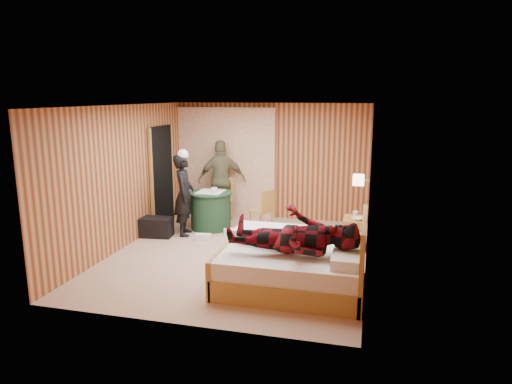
% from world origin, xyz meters
% --- Properties ---
extents(floor, '(4.20, 5.00, 0.01)m').
position_xyz_m(floor, '(0.00, 0.00, 0.00)').
color(floor, tan).
rests_on(floor, ground).
extents(ceiling, '(4.20, 5.00, 0.01)m').
position_xyz_m(ceiling, '(0.00, 0.00, 2.50)').
color(ceiling, silver).
rests_on(ceiling, wall_back).
extents(wall_back, '(4.20, 0.02, 2.50)m').
position_xyz_m(wall_back, '(0.00, 2.50, 1.25)').
color(wall_back, '#C6804C').
rests_on(wall_back, floor).
extents(wall_left, '(0.02, 5.00, 2.50)m').
position_xyz_m(wall_left, '(-2.10, 0.00, 1.25)').
color(wall_left, '#C6804C').
rests_on(wall_left, floor).
extents(wall_right, '(0.02, 5.00, 2.50)m').
position_xyz_m(wall_right, '(2.10, 0.00, 1.25)').
color(wall_right, '#C6804C').
rests_on(wall_right, floor).
extents(curtain, '(2.20, 0.08, 2.40)m').
position_xyz_m(curtain, '(-1.00, 2.43, 1.20)').
color(curtain, white).
rests_on(curtain, floor).
extents(doorway, '(0.06, 0.90, 2.05)m').
position_xyz_m(doorway, '(-2.06, 1.40, 1.02)').
color(doorway, black).
rests_on(doorway, floor).
extents(wall_lamp, '(0.26, 0.24, 0.16)m').
position_xyz_m(wall_lamp, '(1.92, 0.45, 1.30)').
color(wall_lamp, gold).
rests_on(wall_lamp, wall_right).
extents(bed, '(2.00, 1.56, 1.07)m').
position_xyz_m(bed, '(1.13, -1.07, 0.31)').
color(bed, tan).
rests_on(bed, floor).
extents(nightstand, '(0.41, 0.56, 0.54)m').
position_xyz_m(nightstand, '(1.88, 0.87, 0.28)').
color(nightstand, tan).
rests_on(nightstand, floor).
extents(round_table, '(0.86, 0.86, 0.77)m').
position_xyz_m(round_table, '(-0.99, 1.35, 0.39)').
color(round_table, '#204629').
rests_on(round_table, floor).
extents(chair_far, '(0.52, 0.52, 0.93)m').
position_xyz_m(chair_far, '(-0.97, 2.03, 0.54)').
color(chair_far, tan).
rests_on(chair_far, floor).
extents(chair_near, '(0.53, 0.53, 0.86)m').
position_xyz_m(chair_near, '(0.11, 1.40, 0.50)').
color(chair_near, tan).
rests_on(chair_near, floor).
extents(duffel_bag, '(0.69, 0.42, 0.37)m').
position_xyz_m(duffel_bag, '(-1.85, 0.57, 0.19)').
color(duffel_bag, black).
rests_on(duffel_bag, floor).
extents(sneaker_left, '(0.30, 0.16, 0.13)m').
position_xyz_m(sneaker_left, '(-0.86, 0.56, 0.06)').
color(sneaker_left, white).
rests_on(sneaker_left, floor).
extents(sneaker_right, '(0.29, 0.21, 0.12)m').
position_xyz_m(sneaker_right, '(-0.48, 1.04, 0.06)').
color(sneaker_right, white).
rests_on(sneaker_right, floor).
extents(woman_standing, '(0.52, 0.66, 1.58)m').
position_xyz_m(woman_standing, '(-1.34, 0.83, 0.79)').
color(woman_standing, black).
rests_on(woman_standing, floor).
extents(man_at_table, '(1.09, 0.77, 1.72)m').
position_xyz_m(man_at_table, '(-0.99, 2.07, 0.86)').
color(man_at_table, '#6B6847').
rests_on(man_at_table, floor).
extents(man_on_bed, '(0.86, 0.67, 1.77)m').
position_xyz_m(man_on_bed, '(1.15, -1.29, 0.97)').
color(man_on_bed, maroon).
rests_on(man_on_bed, bed).
extents(book_lower, '(0.24, 0.27, 0.02)m').
position_xyz_m(book_lower, '(1.88, 0.82, 0.55)').
color(book_lower, white).
rests_on(book_lower, nightstand).
extents(book_upper, '(0.26, 0.28, 0.02)m').
position_xyz_m(book_upper, '(1.88, 0.82, 0.57)').
color(book_upper, white).
rests_on(book_upper, nightstand).
extents(cup_nightstand, '(0.11, 0.11, 0.09)m').
position_xyz_m(cup_nightstand, '(1.88, 1.00, 0.58)').
color(cup_nightstand, white).
rests_on(cup_nightstand, nightstand).
extents(cup_table, '(0.14, 0.14, 0.10)m').
position_xyz_m(cup_table, '(-0.89, 1.30, 0.82)').
color(cup_table, white).
rests_on(cup_table, round_table).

